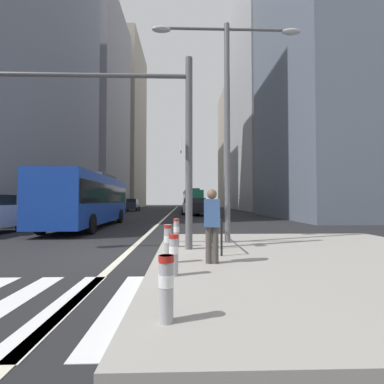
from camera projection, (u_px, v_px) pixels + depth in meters
ground_plane at (166, 217)px, 28.34m from camera, size 160.00×160.00×0.00m
median_island at (321, 259)px, 7.53m from camera, size 9.00×10.00×0.15m
crosswalk_stripes at (6, 306)px, 4.33m from camera, size 7.65×3.20×0.01m
lane_centre_line at (171, 213)px, 38.33m from camera, size 0.20×80.00×0.01m
office_tower_left_mid at (85, 107)px, 50.08m from camera, size 12.69×18.15×36.91m
office_tower_left_far at (115, 126)px, 71.26m from camera, size 13.71×19.73×41.49m
office_tower_right_near at (339, 50)px, 27.27m from camera, size 12.73×16.30×32.81m
office_tower_right_mid at (271, 88)px, 48.75m from camera, size 11.23×18.25×42.85m
office_tower_right_far at (242, 149)px, 72.56m from camera, size 10.48×17.86×30.26m
city_bus_blue_oncoming at (89, 198)px, 17.10m from camera, size 2.91×10.92×3.40m
city_bus_red_receding at (192, 199)px, 42.52m from camera, size 2.92×10.81×3.40m
city_bus_red_distant at (191, 200)px, 62.81m from camera, size 2.72×11.78×3.40m
car_oncoming_mid at (116, 206)px, 35.44m from camera, size 2.21×4.59×1.94m
car_receding_near at (198, 207)px, 30.60m from camera, size 2.20×4.32×1.94m
car_receding_far at (190, 206)px, 33.36m from camera, size 2.09×4.48×1.94m
car_oncoming_far at (132, 205)px, 43.64m from camera, size 2.14×4.48×1.94m
traffic_signal_gantry at (111, 120)px, 8.61m from camera, size 7.11×0.65×6.00m
street_lamp_post at (227, 101)px, 10.14m from camera, size 5.50×0.32×8.00m
bollard_front at (166, 285)px, 3.43m from camera, size 0.20×0.20×0.82m
bollard_left at (174, 252)px, 5.55m from camera, size 0.20×0.20×0.82m
bollard_right at (168, 242)px, 6.67m from camera, size 0.20×0.20×0.92m
bollard_back at (176, 231)px, 9.00m from camera, size 0.20×0.20×0.91m
pedestrian_railing at (215, 225)px, 9.22m from camera, size 0.06×3.45×0.98m
pedestrian_walking at (212, 222)px, 6.65m from camera, size 0.40×0.27×1.77m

